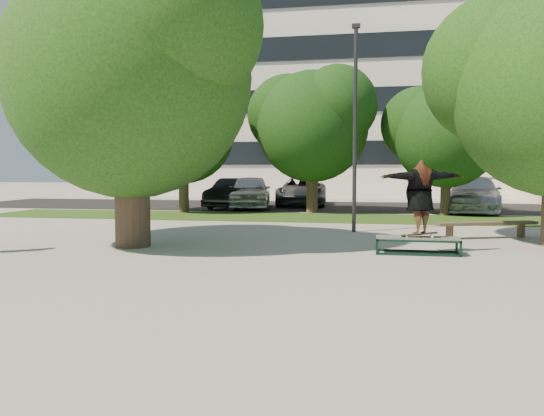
% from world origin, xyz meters
% --- Properties ---
extents(ground, '(120.00, 120.00, 0.00)m').
position_xyz_m(ground, '(0.00, 0.00, 0.00)').
color(ground, gray).
rests_on(ground, ground).
extents(grass_strip, '(30.00, 4.00, 0.02)m').
position_xyz_m(grass_strip, '(1.00, 9.50, 0.01)').
color(grass_strip, '#224012').
rests_on(grass_strip, ground).
extents(asphalt_strip, '(40.00, 8.00, 0.01)m').
position_xyz_m(asphalt_strip, '(0.00, 16.00, 0.01)').
color(asphalt_strip, black).
rests_on(asphalt_strip, ground).
extents(tree_left, '(6.96, 5.95, 7.12)m').
position_xyz_m(tree_left, '(-4.29, 1.09, 4.42)').
color(tree_left, '#38281E').
rests_on(tree_left, ground).
extents(bg_tree_left, '(5.28, 4.51, 5.77)m').
position_xyz_m(bg_tree_left, '(-6.57, 11.07, 3.73)').
color(bg_tree_left, '#38281E').
rests_on(bg_tree_left, ground).
extents(bg_tree_mid, '(5.76, 4.92, 6.24)m').
position_xyz_m(bg_tree_mid, '(-1.08, 12.08, 4.02)').
color(bg_tree_mid, '#38281E').
rests_on(bg_tree_mid, ground).
extents(bg_tree_right, '(5.04, 4.31, 5.43)m').
position_xyz_m(bg_tree_right, '(4.43, 11.57, 3.49)').
color(bg_tree_right, '#38281E').
rests_on(bg_tree_right, ground).
extents(lamppost, '(0.25, 0.15, 6.11)m').
position_xyz_m(lamppost, '(1.00, 5.00, 3.15)').
color(lamppost, '#2D2D30').
rests_on(lamppost, ground).
extents(office_building, '(30.00, 14.12, 16.00)m').
position_xyz_m(office_building, '(-2.00, 31.98, 8.00)').
color(office_building, beige).
rests_on(office_building, ground).
extents(grind_box, '(1.80, 0.60, 0.38)m').
position_xyz_m(grind_box, '(2.50, 1.05, 0.19)').
color(grind_box, black).
rests_on(grind_box, ground).
extents(skater_rig, '(2.05, 1.32, 1.70)m').
position_xyz_m(skater_rig, '(2.53, 1.05, 1.26)').
color(skater_rig, white).
rests_on(skater_rig, grind_box).
extents(bench, '(2.87, 1.43, 0.45)m').
position_xyz_m(bench, '(4.57, 4.16, 0.38)').
color(bench, '#4D412E').
rests_on(bench, ground).
extents(car_silver_a, '(2.73, 5.01, 1.62)m').
position_xyz_m(car_silver_a, '(-4.17, 13.79, 0.81)').
color(car_silver_a, '#B8B7BC').
rests_on(car_silver_a, asphalt_strip).
extents(car_dark, '(2.02, 4.55, 1.45)m').
position_xyz_m(car_dark, '(-5.00, 13.92, 0.73)').
color(car_dark, black).
rests_on(car_dark, asphalt_strip).
extents(car_grey, '(2.78, 5.43, 1.47)m').
position_xyz_m(car_grey, '(-2.00, 16.50, 0.73)').
color(car_grey, slate).
rests_on(car_grey, asphalt_strip).
extents(car_silver_b, '(3.24, 5.71, 1.56)m').
position_xyz_m(car_silver_b, '(6.00, 13.52, 0.78)').
color(car_silver_b, '#B5B4B9').
rests_on(car_silver_b, asphalt_strip).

